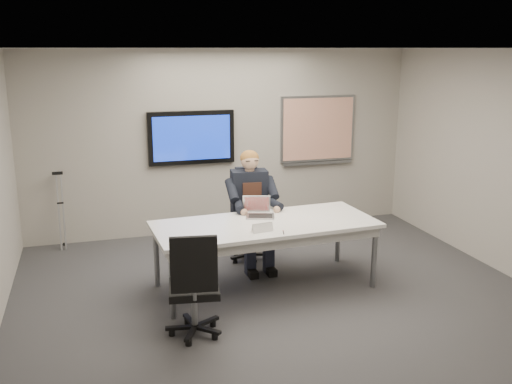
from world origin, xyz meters
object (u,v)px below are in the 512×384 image
object	(u,v)px
office_chair_near	(194,304)
laptop	(259,211)
seated_person	(253,221)
conference_table	(265,230)
office_chair_far	(249,235)

from	to	relation	value
office_chair_near	laptop	world-z (taller)	office_chair_near
seated_person	office_chair_near	bearing A→B (deg)	-118.16
conference_table	seated_person	xyz separation A→B (m)	(0.06, 0.70, -0.10)
conference_table	laptop	world-z (taller)	laptop
conference_table	office_chair_far	bearing A→B (deg)	82.36
office_chair_far	seated_person	world-z (taller)	seated_person
conference_table	office_chair_far	xyz separation A→B (m)	(0.07, 0.97, -0.38)
conference_table	laptop	size ratio (longest dim) A/B	6.57
office_chair_far	seated_person	bearing A→B (deg)	-75.82
office_chair_far	laptop	bearing A→B (deg)	-78.46
office_chair_far	laptop	distance (m)	0.86
office_chair_near	seated_person	xyz separation A→B (m)	(1.10, 1.68, 0.27)
conference_table	office_chair_near	bearing A→B (deg)	-140.07
conference_table	office_chair_far	size ratio (longest dim) A/B	2.52
conference_table	office_chair_far	world-z (taller)	office_chair_far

